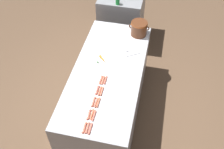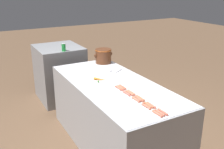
# 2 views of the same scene
# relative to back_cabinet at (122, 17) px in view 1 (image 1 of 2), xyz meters

# --- Properties ---
(ground_plane) EXTENTS (20.00, 20.00, 0.00)m
(ground_plane) POSITION_rel_back_cabinet_xyz_m (0.14, -1.74, -0.49)
(ground_plane) COLOR brown
(griddle_counter) EXTENTS (0.91, 2.06, 0.86)m
(griddle_counter) POSITION_rel_back_cabinet_xyz_m (0.14, -1.74, -0.06)
(griddle_counter) COLOR #9EA0A5
(griddle_counter) RESTS_ON ground_plane
(back_cabinet) EXTENTS (0.76, 0.84, 0.98)m
(back_cabinet) POSITION_rel_back_cabinet_xyz_m (0.00, 0.00, 0.00)
(back_cabinet) COLOR gray
(back_cabinet) RESTS_ON ground_plane
(hot_dog_0) EXTENTS (0.03, 0.15, 0.02)m
(hot_dog_0) POSITION_rel_back_cabinet_xyz_m (0.09, -2.65, 0.38)
(hot_dog_0) COLOR #CF684F
(hot_dog_0) RESTS_ON griddle_counter
(hot_dog_1) EXTENTS (0.03, 0.15, 0.02)m
(hot_dog_1) POSITION_rel_back_cabinet_xyz_m (0.09, -2.48, 0.38)
(hot_dog_1) COLOR #D36751
(hot_dog_1) RESTS_ON griddle_counter
(hot_dog_2) EXTENTS (0.03, 0.15, 0.02)m
(hot_dog_2) POSITION_rel_back_cabinet_xyz_m (0.09, -2.29, 0.38)
(hot_dog_2) COLOR #D66C52
(hot_dog_2) RESTS_ON griddle_counter
(hot_dog_3) EXTENTS (0.03, 0.15, 0.02)m
(hot_dog_3) POSITION_rel_back_cabinet_xyz_m (0.09, -2.11, 0.38)
(hot_dog_3) COLOR #D56555
(hot_dog_3) RESTS_ON griddle_counter
(hot_dog_4) EXTENTS (0.03, 0.15, 0.02)m
(hot_dog_4) POSITION_rel_back_cabinet_xyz_m (0.09, -1.94, 0.38)
(hot_dog_4) COLOR #D76B54
(hot_dog_4) RESTS_ON griddle_counter
(hot_dog_5) EXTENTS (0.03, 0.15, 0.02)m
(hot_dog_5) POSITION_rel_back_cabinet_xyz_m (0.12, -2.65, 0.38)
(hot_dog_5) COLOR #CB6D55
(hot_dog_5) RESTS_ON griddle_counter
(hot_dog_6) EXTENTS (0.03, 0.15, 0.02)m
(hot_dog_6) POSITION_rel_back_cabinet_xyz_m (0.13, -2.47, 0.38)
(hot_dog_6) COLOR #CC704C
(hot_dog_6) RESTS_ON griddle_counter
(hot_dog_7) EXTENTS (0.03, 0.15, 0.02)m
(hot_dog_7) POSITION_rel_back_cabinet_xyz_m (0.13, -2.29, 0.38)
(hot_dog_7) COLOR #CE6F54
(hot_dog_7) RESTS_ON griddle_counter
(hot_dog_8) EXTENTS (0.02, 0.15, 0.02)m
(hot_dog_8) POSITION_rel_back_cabinet_xyz_m (0.13, -2.12, 0.38)
(hot_dog_8) COLOR #D06E52
(hot_dog_8) RESTS_ON griddle_counter
(hot_dog_9) EXTENTS (0.03, 0.15, 0.02)m
(hot_dog_9) POSITION_rel_back_cabinet_xyz_m (0.12, -1.94, 0.38)
(hot_dog_9) COLOR #CA7254
(hot_dog_9) RESTS_ON griddle_counter
(hot_dog_10) EXTENTS (0.02, 0.15, 0.02)m
(hot_dog_10) POSITION_rel_back_cabinet_xyz_m (0.16, -2.65, 0.38)
(hot_dog_10) COLOR #D36551
(hot_dog_10) RESTS_ON griddle_counter
(hot_dog_11) EXTENTS (0.02, 0.15, 0.02)m
(hot_dog_11) POSITION_rel_back_cabinet_xyz_m (0.15, -2.48, 0.38)
(hot_dog_11) COLOR #D56A55
(hot_dog_11) RESTS_ON griddle_counter
(hot_dog_12) EXTENTS (0.03, 0.15, 0.02)m
(hot_dog_12) POSITION_rel_back_cabinet_xyz_m (0.15, -2.29, 0.38)
(hot_dog_12) COLOR #C96E4E
(hot_dog_12) RESTS_ON griddle_counter
(hot_dog_13) EXTENTS (0.03, 0.15, 0.02)m
(hot_dog_13) POSITION_rel_back_cabinet_xyz_m (0.15, -2.11, 0.38)
(hot_dog_13) COLOR #D37156
(hot_dog_13) RESTS_ON griddle_counter
(hot_dog_14) EXTENTS (0.02, 0.15, 0.02)m
(hot_dog_14) POSITION_rel_back_cabinet_xyz_m (0.15, -1.93, 0.38)
(hot_dog_14) COLOR #D36750
(hot_dog_14) RESTS_ON griddle_counter
(bean_pot) EXTENTS (0.31, 0.25, 0.22)m
(bean_pot) POSITION_rel_back_cabinet_xyz_m (0.42, -0.91, 0.49)
(bean_pot) COLOR #562D19
(bean_pot) RESTS_ON griddle_counter
(serving_spoon) EXTENTS (0.25, 0.18, 0.02)m
(serving_spoon) POSITION_rel_back_cabinet_xyz_m (0.35, -1.33, 0.38)
(serving_spoon) COLOR #B7B7BC
(serving_spoon) RESTS_ON griddle_counter
(carrot) EXTENTS (0.14, 0.15, 0.03)m
(carrot) POSITION_rel_back_cabinet_xyz_m (0.03, -1.58, 0.39)
(carrot) COLOR orange
(carrot) RESTS_ON griddle_counter
(soda_can) EXTENTS (0.07, 0.07, 0.13)m
(soda_can) POSITION_rel_back_cabinet_xyz_m (-0.01, -0.36, 0.55)
(soda_can) COLOR #1E8C38
(soda_can) RESTS_ON back_cabinet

